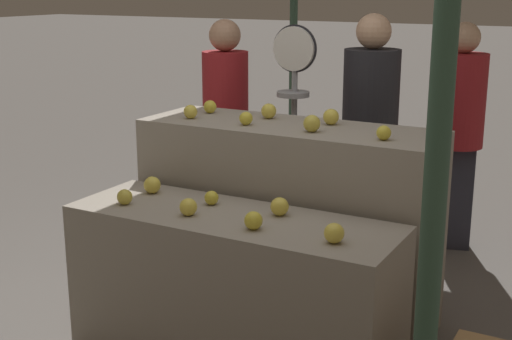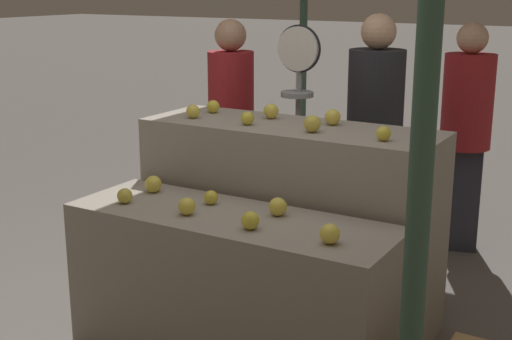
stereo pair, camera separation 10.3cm
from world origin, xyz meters
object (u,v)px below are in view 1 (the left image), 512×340
produce_scale (294,96)px  person_customer_left (226,120)px  person_vendor_at_scale (370,126)px  person_customer_right (459,121)px

produce_scale → person_customer_left: person_customer_left is taller
produce_scale → person_vendor_at_scale: (0.39, 0.30, -0.20)m
person_vendor_at_scale → person_customer_right: (0.39, 0.68, -0.04)m
person_customer_left → person_customer_right: (1.36, 0.83, -0.02)m
person_vendor_at_scale → person_customer_left: 0.98m
produce_scale → person_customer_left: (-0.58, 0.15, -0.22)m
person_customer_left → produce_scale: bearing=142.5°
person_vendor_at_scale → person_customer_right: bearing=-110.4°
produce_scale → person_vendor_at_scale: size_ratio=0.96×
person_vendor_at_scale → person_customer_left: person_vendor_at_scale is taller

